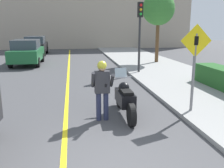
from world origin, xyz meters
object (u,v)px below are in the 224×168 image
Objects in this scene: street_tree at (158,9)px; parked_car_black at (36,45)px; crossing_sign at (195,60)px; person_biker at (102,85)px; motorcycle at (125,99)px; traffic_light at (140,24)px; parked_car_green at (27,52)px.

street_tree reaches higher than parked_car_black.
parked_car_black is (-6.62, 17.22, -0.75)m from crossing_sign.
street_tree is 1.11× the size of parked_car_black.
crossing_sign is at bearing 1.30° from person_biker.
parked_car_black is (-4.00, 17.28, -0.14)m from person_biker.
motorcycle is 0.48× the size of street_tree.
person_biker is at bearing -76.98° from parked_car_black.
traffic_light is 0.78× the size of street_tree.
parked_car_black is at bearing 111.03° from crossing_sign.
parked_car_black is at bearing 122.27° from traffic_light.
traffic_light is at bearing -34.34° from parked_car_green.
motorcycle is at bearing -67.54° from parked_car_green.
motorcycle is at bearing 173.53° from crossing_sign.
traffic_light is 0.86× the size of parked_car_black.
traffic_light is 8.12m from parked_car_green.
person_biker is 0.39× the size of parked_car_black.
person_biker is at bearing -116.37° from street_tree.
street_tree is at bearing 66.22° from motorcycle.
street_tree is (4.36, 9.88, 3.15)m from motorcycle.
street_tree reaches higher than traffic_light.
street_tree is 1.11× the size of parked_car_green.
crossing_sign reaches higher than person_biker.
crossing_sign is 0.53× the size of street_tree.
crossing_sign is (1.94, -0.22, 1.11)m from motorcycle.
person_biker is 0.66× the size of crossing_sign.
crossing_sign is 0.68× the size of traffic_light.
traffic_light reaches higher than motorcycle.
crossing_sign reaches higher than parked_car_green.
parked_car_green is at bearing 112.46° from motorcycle.
street_tree is 11.84m from parked_car_black.
parked_car_black is (-6.79, 10.75, -1.79)m from traffic_light.
parked_car_green is at bearing 145.66° from traffic_light.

